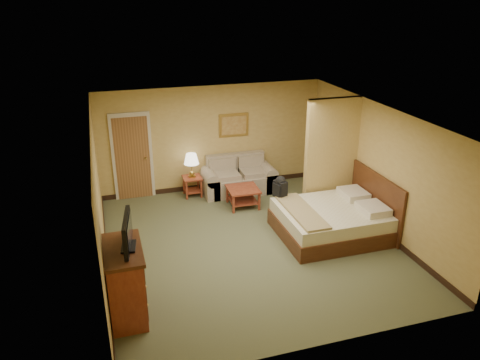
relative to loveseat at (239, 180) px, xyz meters
name	(u,v)px	position (x,y,z in m)	size (l,w,h in m)	color
floor	(250,244)	(-0.54, -2.57, -0.29)	(6.00, 6.00, 0.00)	#565C3B
ceiling	(251,116)	(-0.54, -2.57, 2.31)	(6.00, 6.00, 0.00)	white
back_wall	(212,138)	(-0.54, 0.43, 1.01)	(5.50, 0.02, 2.60)	tan
left_wall	(99,202)	(-3.29, -2.57, 1.01)	(0.02, 6.00, 2.60)	tan
right_wall	(379,169)	(2.21, -2.57, 1.01)	(0.02, 6.00, 2.60)	tan
partition	(331,157)	(1.61, -1.65, 1.01)	(1.20, 0.15, 2.60)	tan
door	(132,157)	(-2.49, 0.39, 0.74)	(0.94, 0.16, 2.10)	beige
baseboard	(214,185)	(-0.54, 0.42, -0.23)	(5.50, 0.02, 0.12)	black
loveseat	(239,180)	(0.00, 0.00, 0.00)	(1.79, 0.83, 0.91)	tan
side_table	(192,183)	(-1.15, 0.08, 0.03)	(0.44, 0.44, 0.49)	maroon
table_lamp	(191,160)	(-1.15, 0.08, 0.64)	(0.36, 0.36, 0.59)	#B29341
coffee_table	(243,193)	(-0.15, -0.86, 0.03)	(0.73, 0.73, 0.45)	maroon
wall_picture	(234,125)	(0.00, 0.40, 1.31)	(0.74, 0.04, 0.58)	#B78E3F
dresser	(125,282)	(-3.02, -4.07, 0.30)	(0.58, 1.10, 1.17)	maroon
tv	(127,233)	(-2.92, -4.07, 1.11)	(0.25, 0.81, 0.50)	black
bed	(336,219)	(1.27, -2.67, 0.03)	(2.20, 1.87, 1.21)	#44200F
backpack	(280,186)	(0.36, -1.85, 0.55)	(0.27, 0.32, 0.48)	black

